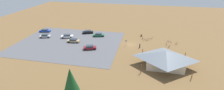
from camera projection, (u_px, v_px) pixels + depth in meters
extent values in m
plane|color=brown|center=(131.00, 45.00, 61.28)|extent=(160.00, 160.00, 0.00)
cube|color=#56565B|center=(69.00, 43.00, 62.74)|extent=(38.62, 30.16, 0.05)
cube|color=beige|center=(164.00, 62.00, 46.88)|extent=(10.00, 7.01, 2.60)
pyramid|color=slate|center=(166.00, 55.00, 45.90)|extent=(13.19, 10.19, 2.17)
cylinder|color=brown|center=(185.00, 56.00, 50.04)|extent=(0.20, 0.20, 2.60)
cylinder|color=brown|center=(143.00, 53.00, 52.40)|extent=(0.20, 0.20, 2.60)
cylinder|color=brown|center=(192.00, 74.00, 41.37)|extent=(0.20, 0.20, 2.60)
cylinder|color=brown|center=(141.00, 69.00, 43.73)|extent=(0.20, 0.20, 2.60)
cylinder|color=brown|center=(141.00, 35.00, 68.65)|extent=(0.60, 0.60, 0.90)
cylinder|color=#99999E|center=(126.00, 43.00, 59.86)|extent=(0.08, 0.08, 2.20)
cube|color=#1959B2|center=(126.00, 41.00, 59.53)|extent=(0.56, 0.04, 0.40)
cone|color=#194C23|center=(71.00, 81.00, 32.81)|extent=(3.59, 3.59, 5.98)
torus|color=black|center=(175.00, 44.00, 60.69)|extent=(0.45, 0.54, 0.66)
torus|color=black|center=(177.00, 43.00, 61.31)|extent=(0.45, 0.54, 0.66)
cylinder|color=orange|center=(176.00, 44.00, 60.96)|extent=(0.65, 0.79, 0.04)
cylinder|color=orange|center=(176.00, 43.00, 60.81)|extent=(0.04, 0.04, 0.41)
cube|color=black|center=(176.00, 43.00, 60.72)|extent=(0.19, 0.21, 0.05)
cylinder|color=orange|center=(177.00, 43.00, 61.15)|extent=(0.04, 0.04, 0.48)
cylinder|color=black|center=(177.00, 42.00, 61.06)|extent=(0.39, 0.33, 0.03)
torus|color=black|center=(150.00, 39.00, 65.21)|extent=(0.60, 0.41, 0.69)
torus|color=black|center=(147.00, 39.00, 64.85)|extent=(0.60, 0.41, 0.69)
cylinder|color=#722D9E|center=(148.00, 39.00, 64.98)|extent=(0.85, 0.58, 0.04)
cylinder|color=#722D9E|center=(149.00, 39.00, 65.01)|extent=(0.04, 0.04, 0.44)
cube|color=black|center=(149.00, 38.00, 64.92)|extent=(0.21, 0.18, 0.05)
cylinder|color=#722D9E|center=(148.00, 39.00, 64.79)|extent=(0.04, 0.04, 0.45)
cylinder|color=black|center=(148.00, 38.00, 64.70)|extent=(0.29, 0.42, 0.03)
torus|color=black|center=(143.00, 38.00, 66.58)|extent=(0.17, 0.73, 0.73)
torus|color=black|center=(142.00, 38.00, 65.75)|extent=(0.17, 0.73, 0.73)
cylinder|color=silver|center=(142.00, 38.00, 66.11)|extent=(0.20, 0.89, 0.04)
cylinder|color=silver|center=(143.00, 37.00, 66.22)|extent=(0.04, 0.04, 0.42)
cube|color=black|center=(143.00, 37.00, 66.14)|extent=(0.11, 0.21, 0.05)
cylinder|color=silver|center=(142.00, 38.00, 65.72)|extent=(0.04, 0.04, 0.52)
cylinder|color=black|center=(142.00, 37.00, 65.62)|extent=(0.48, 0.12, 0.03)
torus|color=black|center=(144.00, 40.00, 64.61)|extent=(0.72, 0.22, 0.73)
torus|color=black|center=(146.00, 40.00, 64.22)|extent=(0.72, 0.22, 0.73)
cylinder|color=red|center=(145.00, 40.00, 64.37)|extent=(0.90, 0.26, 0.04)
cylinder|color=red|center=(144.00, 39.00, 64.39)|extent=(0.04, 0.04, 0.47)
cube|color=black|center=(144.00, 39.00, 64.29)|extent=(0.21, 0.13, 0.05)
cylinder|color=red|center=(146.00, 40.00, 64.17)|extent=(0.04, 0.04, 0.44)
cylinder|color=black|center=(146.00, 39.00, 64.07)|extent=(0.15, 0.47, 0.03)
torus|color=black|center=(168.00, 41.00, 63.10)|extent=(0.61, 0.29, 0.65)
torus|color=black|center=(171.00, 42.00, 62.56)|extent=(0.61, 0.29, 0.65)
cylinder|color=#2347B7|center=(169.00, 42.00, 62.79)|extent=(0.90, 0.41, 0.04)
cylinder|color=#2347B7|center=(169.00, 41.00, 62.85)|extent=(0.04, 0.04, 0.37)
cube|color=black|center=(169.00, 41.00, 62.78)|extent=(0.22, 0.15, 0.05)
cylinder|color=#2347B7|center=(171.00, 41.00, 62.52)|extent=(0.04, 0.04, 0.44)
cylinder|color=black|center=(171.00, 41.00, 62.43)|extent=(0.22, 0.45, 0.03)
torus|color=black|center=(166.00, 45.00, 60.11)|extent=(0.10, 0.68, 0.68)
torus|color=black|center=(166.00, 44.00, 61.01)|extent=(0.10, 0.68, 0.68)
cylinder|color=#197A7F|center=(166.00, 44.00, 60.51)|extent=(0.13, 0.95, 0.04)
cylinder|color=#197A7F|center=(166.00, 44.00, 60.31)|extent=(0.04, 0.04, 0.42)
cube|color=black|center=(167.00, 44.00, 60.22)|extent=(0.10, 0.21, 0.05)
cylinder|color=#197A7F|center=(166.00, 43.00, 60.83)|extent=(0.04, 0.04, 0.43)
cylinder|color=black|center=(167.00, 43.00, 60.74)|extent=(0.48, 0.08, 0.03)
torus|color=black|center=(152.00, 37.00, 66.96)|extent=(0.20, 0.71, 0.72)
torus|color=black|center=(152.00, 38.00, 66.08)|extent=(0.20, 0.71, 0.72)
cylinder|color=yellow|center=(152.00, 37.00, 66.48)|extent=(0.25, 0.96, 0.04)
cylinder|color=yellow|center=(152.00, 37.00, 66.60)|extent=(0.04, 0.04, 0.42)
cube|color=black|center=(152.00, 37.00, 66.51)|extent=(0.12, 0.21, 0.05)
cylinder|color=yellow|center=(152.00, 38.00, 66.07)|extent=(0.04, 0.04, 0.50)
cylinder|color=black|center=(152.00, 37.00, 65.97)|extent=(0.48, 0.14, 0.03)
torus|color=black|center=(169.00, 47.00, 58.41)|extent=(0.40, 0.63, 0.71)
torus|color=black|center=(170.00, 46.00, 59.11)|extent=(0.40, 0.63, 0.71)
cylinder|color=#B7B7BC|center=(169.00, 46.00, 58.71)|extent=(0.52, 0.84, 0.04)
cylinder|color=#B7B7BC|center=(169.00, 46.00, 58.55)|extent=(0.04, 0.04, 0.43)
cube|color=black|center=(169.00, 46.00, 58.46)|extent=(0.17, 0.21, 0.05)
cylinder|color=#B7B7BC|center=(170.00, 46.00, 58.94)|extent=(0.04, 0.04, 0.46)
cylinder|color=black|center=(170.00, 45.00, 58.85)|extent=(0.43, 0.27, 0.03)
cube|color=#BCBCC1|center=(45.00, 36.00, 67.55)|extent=(4.61, 2.94, 0.55)
cube|color=#2D3842|center=(45.00, 35.00, 67.31)|extent=(2.74, 2.21, 0.60)
cylinder|color=black|center=(41.00, 37.00, 66.79)|extent=(0.68, 0.39, 0.64)
cylinder|color=black|center=(42.00, 36.00, 68.27)|extent=(0.68, 0.39, 0.64)
cylinder|color=black|center=(48.00, 37.00, 66.97)|extent=(0.68, 0.39, 0.64)
cylinder|color=black|center=(49.00, 36.00, 68.46)|extent=(0.68, 0.39, 0.64)
cube|color=black|center=(88.00, 32.00, 71.94)|extent=(4.94, 3.35, 0.57)
cube|color=#2D3842|center=(88.00, 31.00, 71.71)|extent=(2.98, 2.41, 0.58)
cylinder|color=black|center=(84.00, 33.00, 71.07)|extent=(0.68, 0.44, 0.64)
cylinder|color=black|center=(84.00, 32.00, 72.49)|extent=(0.68, 0.44, 0.64)
cylinder|color=black|center=(92.00, 33.00, 71.55)|extent=(0.68, 0.44, 0.64)
cylinder|color=black|center=(91.00, 32.00, 72.97)|extent=(0.68, 0.44, 0.64)
cube|color=#1E6B3D|center=(99.00, 35.00, 68.68)|extent=(4.90, 2.69, 0.55)
cube|color=#2D3842|center=(99.00, 34.00, 68.45)|extent=(2.87, 2.05, 0.57)
cylinder|color=black|center=(95.00, 36.00, 68.05)|extent=(0.67, 0.35, 0.64)
cylinder|color=black|center=(95.00, 35.00, 69.43)|extent=(0.67, 0.35, 0.64)
cylinder|color=black|center=(102.00, 36.00, 68.08)|extent=(0.67, 0.35, 0.64)
cylinder|color=black|center=(103.00, 35.00, 69.46)|extent=(0.67, 0.35, 0.64)
cube|color=tan|center=(73.00, 41.00, 63.00)|extent=(4.83, 2.16, 0.59)
cube|color=#2D3842|center=(73.00, 39.00, 62.76)|extent=(2.75, 1.78, 0.57)
cylinder|color=black|center=(69.00, 42.00, 62.55)|extent=(0.66, 0.27, 0.64)
cylinder|color=black|center=(70.00, 40.00, 63.96)|extent=(0.66, 0.27, 0.64)
cylinder|color=black|center=(77.00, 42.00, 62.20)|extent=(0.66, 0.27, 0.64)
cylinder|color=black|center=(78.00, 41.00, 63.61)|extent=(0.66, 0.27, 0.64)
cube|color=maroon|center=(90.00, 48.00, 57.30)|extent=(4.74, 3.11, 0.66)
cube|color=#2D3842|center=(90.00, 46.00, 57.05)|extent=(2.84, 2.29, 0.55)
cylinder|color=black|center=(85.00, 50.00, 56.52)|extent=(0.68, 0.41, 0.64)
cylinder|color=black|center=(86.00, 48.00, 57.94)|extent=(0.68, 0.41, 0.64)
cylinder|color=black|center=(94.00, 49.00, 56.85)|extent=(0.68, 0.41, 0.64)
cylinder|color=black|center=(94.00, 47.00, 58.28)|extent=(0.68, 0.41, 0.64)
cube|color=white|center=(67.00, 36.00, 67.17)|extent=(5.12, 3.22, 0.69)
cube|color=#2D3842|center=(67.00, 35.00, 66.93)|extent=(3.05, 2.38, 0.48)
cylinder|color=black|center=(63.00, 38.00, 66.38)|extent=(0.68, 0.40, 0.64)
cylinder|color=black|center=(64.00, 36.00, 67.88)|extent=(0.68, 0.40, 0.64)
cylinder|color=black|center=(71.00, 38.00, 66.67)|extent=(0.68, 0.40, 0.64)
cylinder|color=black|center=(72.00, 36.00, 68.17)|extent=(0.68, 0.40, 0.64)
cube|color=#1E42B2|center=(45.00, 31.00, 73.63)|extent=(4.89, 2.68, 0.56)
cube|color=#2D3842|center=(45.00, 30.00, 73.42)|extent=(2.86, 2.06, 0.49)
cylinder|color=black|center=(41.00, 32.00, 73.00)|extent=(0.67, 0.35, 0.64)
cylinder|color=black|center=(42.00, 31.00, 74.41)|extent=(0.67, 0.35, 0.64)
cylinder|color=black|center=(48.00, 32.00, 73.00)|extent=(0.67, 0.35, 0.64)
cylinder|color=black|center=(49.00, 31.00, 74.42)|extent=(0.67, 0.35, 0.64)
cube|color=#2D3347|center=(140.00, 47.00, 58.54)|extent=(0.38, 0.40, 0.86)
cylinder|color=black|center=(140.00, 45.00, 58.23)|extent=(0.36, 0.36, 0.63)
sphere|color=tan|center=(140.00, 44.00, 58.06)|extent=(0.24, 0.24, 0.24)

